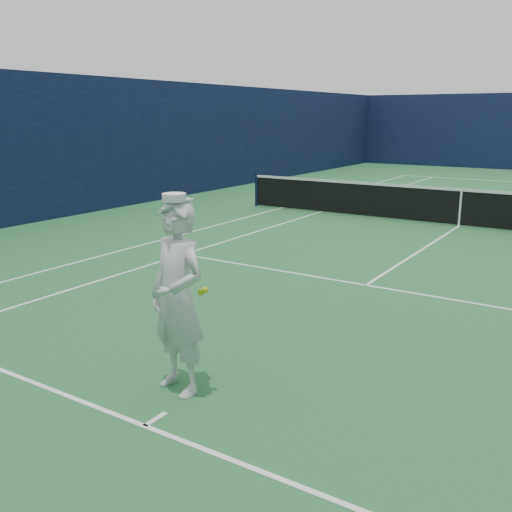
{
  "coord_description": "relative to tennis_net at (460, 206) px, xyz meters",
  "views": [
    {
      "loc": [
        3.53,
        -15.4,
        2.89
      ],
      "look_at": [
        -0.2,
        -9.62,
        1.17
      ],
      "focal_mm": 40.0,
      "sensor_mm": 36.0,
      "label": 1
    }
  ],
  "objects": [
    {
      "name": "court_markings",
      "position": [
        0.0,
        0.0,
        -0.55
      ],
      "size": [
        11.03,
        23.83,
        0.01
      ],
      "color": "white",
      "rests_on": "ground"
    },
    {
      "name": "tennis_player",
      "position": [
        -0.2,
        -11.12,
        0.48
      ],
      "size": [
        0.84,
        0.66,
        2.13
      ],
      "rotation": [
        0.0,
        0.0,
        -0.22
      ],
      "color": "silver",
      "rests_on": "ground"
    },
    {
      "name": "ground",
      "position": [
        0.0,
        0.0,
        -0.55
      ],
      "size": [
        80.0,
        80.0,
        0.0
      ],
      "primitive_type": "plane",
      "color": "#266434",
      "rests_on": "ground"
    },
    {
      "name": "windscreen_fence",
      "position": [
        0.0,
        0.0,
        1.45
      ],
      "size": [
        20.12,
        36.12,
        4.0
      ],
      "color": "#0E1636",
      "rests_on": "ground"
    },
    {
      "name": "tennis_net",
      "position": [
        0.0,
        0.0,
        0.0
      ],
      "size": [
        12.88,
        0.09,
        1.07
      ],
      "color": "#141E4C",
      "rests_on": "ground"
    }
  ]
}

